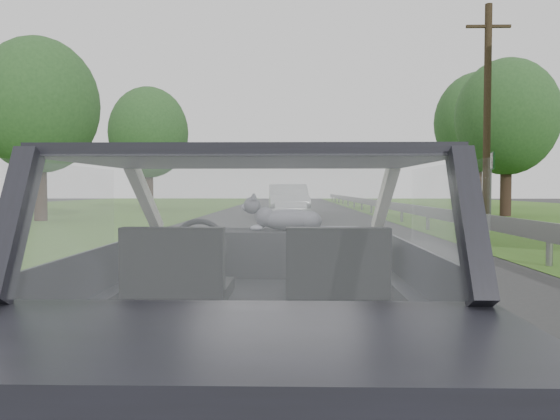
{
  "coord_description": "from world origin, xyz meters",
  "views": [
    {
      "loc": [
        0.18,
        -3.02,
        1.28
      ],
      "look_at": [
        0.1,
        0.56,
        1.14
      ],
      "focal_mm": 35.0,
      "sensor_mm": 36.0,
      "label": 1
    }
  ],
  "objects_px": {
    "subject_car": "(260,288)",
    "highway_sign": "(490,189)",
    "utility_pole": "(487,116)",
    "other_car": "(288,202)",
    "cat": "(289,218)"
  },
  "relations": [
    {
      "from": "subject_car",
      "to": "highway_sign",
      "type": "distance_m",
      "value": 17.99
    },
    {
      "from": "subject_car",
      "to": "utility_pole",
      "type": "distance_m",
      "value": 17.79
    },
    {
      "from": "utility_pole",
      "to": "cat",
      "type": "bearing_deg",
      "value": -113.6
    },
    {
      "from": "other_car",
      "to": "highway_sign",
      "type": "height_order",
      "value": "highway_sign"
    },
    {
      "from": "utility_pole",
      "to": "highway_sign",
      "type": "bearing_deg",
      "value": 54.44
    },
    {
      "from": "other_car",
      "to": "utility_pole",
      "type": "xyz_separation_m",
      "value": [
        6.91,
        -3.68,
        3.07
      ]
    },
    {
      "from": "other_car",
      "to": "subject_car",
      "type": "bearing_deg",
      "value": -93.38
    },
    {
      "from": "cat",
      "to": "highway_sign",
      "type": "bearing_deg",
      "value": 70.8
    },
    {
      "from": "utility_pole",
      "to": "other_car",
      "type": "bearing_deg",
      "value": 151.93
    },
    {
      "from": "subject_car",
      "to": "highway_sign",
      "type": "relative_size",
      "value": 1.56
    },
    {
      "from": "cat",
      "to": "other_car",
      "type": "distance_m",
      "value": 19.2
    },
    {
      "from": "cat",
      "to": "utility_pole",
      "type": "height_order",
      "value": "utility_pole"
    },
    {
      "from": "subject_car",
      "to": "highway_sign",
      "type": "height_order",
      "value": "highway_sign"
    },
    {
      "from": "subject_car",
      "to": "other_car",
      "type": "xyz_separation_m",
      "value": [
        0.03,
        19.77,
        0.01
      ]
    },
    {
      "from": "subject_car",
      "to": "other_car",
      "type": "distance_m",
      "value": 19.77
    }
  ]
}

